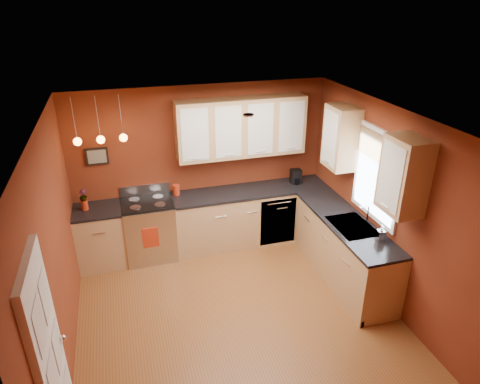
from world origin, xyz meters
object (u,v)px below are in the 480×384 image
object	(u,v)px
gas_range	(150,229)
soap_pump	(381,233)
sink	(352,227)
red_canister	(176,190)
coffee_maker	(296,177)

from	to	relation	value
gas_range	soap_pump	xyz separation A→B (m)	(2.77, -1.93, 0.57)
gas_range	sink	size ratio (longest dim) A/B	1.59
red_canister	coffee_maker	bearing A→B (deg)	-3.14
coffee_maker	soap_pump	xyz separation A→B (m)	(0.33, -1.97, -0.00)
sink	soap_pump	size ratio (longest dim) A/B	3.23
sink	soap_pump	xyz separation A→B (m)	(0.15, -0.43, 0.13)
sink	soap_pump	bearing A→B (deg)	-71.40
gas_range	red_canister	bearing A→B (deg)	17.43
gas_range	coffee_maker	bearing A→B (deg)	0.93
red_canister	soap_pump	xyz separation A→B (m)	(2.30, -2.08, 0.02)
gas_range	coffee_maker	xyz separation A→B (m)	(2.44, 0.04, 0.57)
sink	soap_pump	distance (m)	0.48
soap_pump	coffee_maker	bearing A→B (deg)	99.47
gas_range	sink	bearing A→B (deg)	-29.78
red_canister	coffee_maker	world-z (taller)	coffee_maker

